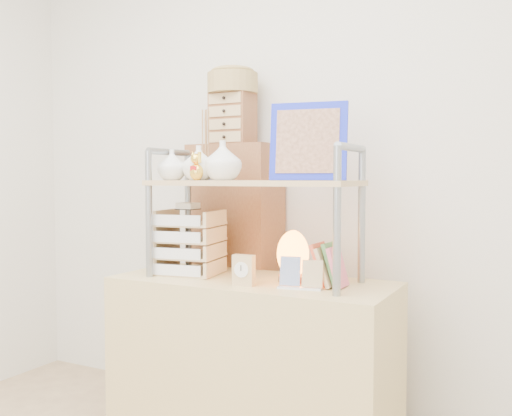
{
  "coord_description": "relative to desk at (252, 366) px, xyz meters",
  "views": [
    {
      "loc": [
        1.13,
        -0.92,
        1.18
      ],
      "look_at": [
        0.02,
        1.2,
        1.06
      ],
      "focal_mm": 40.0,
      "sensor_mm": 36.0,
      "label": 1
    }
  ],
  "objects": [
    {
      "name": "salt_lamp",
      "position": [
        0.17,
        0.04,
        0.48
      ],
      "size": [
        0.14,
        0.13,
        0.21
      ],
      "color": "brown",
      "rests_on": "desk"
    },
    {
      "name": "postcard_stand",
      "position": [
        0.26,
        -0.09,
        0.41
      ],
      "size": [
        0.18,
        0.08,
        0.12
      ],
      "color": "white",
      "rests_on": "desk"
    },
    {
      "name": "room_shell",
      "position": [
        0.0,
        -0.81,
        1.32
      ],
      "size": [
        3.42,
        3.41,
        2.61
      ],
      "color": "silver",
      "rests_on": "ground"
    },
    {
      "name": "desk_clock",
      "position": [
        0.03,
        -0.14,
        0.44
      ],
      "size": [
        0.09,
        0.04,
        0.12
      ],
      "color": "tan",
      "rests_on": "desk"
    },
    {
      "name": "letter_tray",
      "position": [
        -0.33,
        0.0,
        0.5
      ],
      "size": [
        0.3,
        0.29,
        0.32
      ],
      "color": "tan",
      "rests_on": "desk"
    },
    {
      "name": "desk",
      "position": [
        0.0,
        0.0,
        0.0
      ],
      "size": [
        1.2,
        0.5,
        0.75
      ],
      "primitive_type": "cube",
      "color": "tan",
      "rests_on": "ground"
    },
    {
      "name": "cabinet",
      "position": [
        -0.3,
        0.37,
        0.3
      ],
      "size": [
        0.46,
        0.27,
        1.35
      ],
      "primitive_type": "cube",
      "rotation": [
        0.0,
        0.0,
        -0.07
      ],
      "color": "brown",
      "rests_on": "ground"
    },
    {
      "name": "drawer_chest",
      "position": [
        -0.3,
        0.35,
        1.1
      ],
      "size": [
        0.2,
        0.16,
        0.25
      ],
      "color": "brown",
      "rests_on": "cabinet"
    },
    {
      "name": "hutch",
      "position": [
        -0.08,
        0.01,
        0.82
      ],
      "size": [
        0.92,
        0.34,
        0.75
      ],
      "color": "gray",
      "rests_on": "desk"
    },
    {
      "name": "woven_basket",
      "position": [
        -0.3,
        0.35,
        1.28
      ],
      "size": [
        0.25,
        0.25,
        0.1
      ],
      "primitive_type": "cylinder",
      "color": "olive",
      "rests_on": "drawer_chest"
    }
  ]
}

